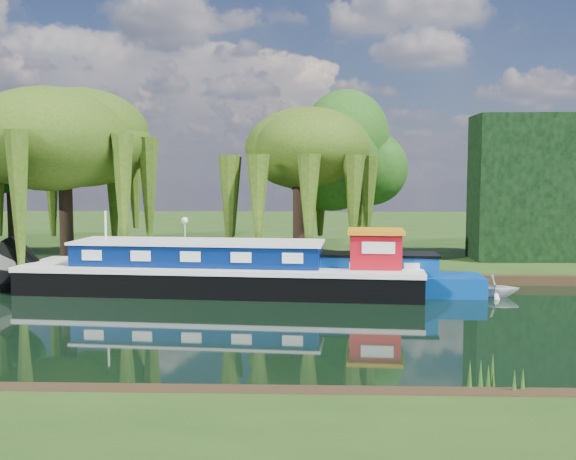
{
  "coord_description": "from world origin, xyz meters",
  "views": [
    {
      "loc": [
        6.86,
        -21.98,
        5.18
      ],
      "look_at": [
        5.96,
        5.41,
        2.8
      ],
      "focal_mm": 40.0,
      "sensor_mm": 36.0,
      "label": 1
    }
  ],
  "objects": [
    {
      "name": "ground",
      "position": [
        0.0,
        0.0,
        0.0
      ],
      "size": [
        120.0,
        120.0,
        0.0
      ],
      "primitive_type": "plane",
      "color": "black"
    },
    {
      "name": "far_bank",
      "position": [
        0.0,
        34.0,
        0.23
      ],
      "size": [
        120.0,
        52.0,
        0.45
      ],
      "primitive_type": "cube",
      "color": "#1C350E",
      "rests_on": "ground"
    },
    {
      "name": "dutch_barge",
      "position": [
        3.12,
        5.89,
        0.92
      ],
      "size": [
        17.79,
        5.36,
        3.7
      ],
      "rotation": [
        0.0,
        0.0,
        -0.08
      ],
      "color": "black",
      "rests_on": "ground"
    },
    {
      "name": "narrowboat",
      "position": [
        7.78,
        5.78,
        0.68
      ],
      "size": [
        13.18,
        2.74,
        1.91
      ],
      "rotation": [
        0.0,
        0.0,
        -0.04
      ],
      "color": "navy",
      "rests_on": "ground"
    },
    {
      "name": "white_cruiser",
      "position": [
        14.8,
        5.25,
        0.0
      ],
      "size": [
        2.34,
        2.16,
        1.02
      ],
      "primitive_type": "imported",
      "rotation": [
        0.0,
        0.0,
        1.28
      ],
      "color": "silver",
      "rests_on": "ground"
    },
    {
      "name": "willow_left",
      "position": [
        -5.83,
        11.03,
        6.78
      ],
      "size": [
        7.28,
        7.28,
        8.72
      ],
      "color": "black",
      "rests_on": "far_bank"
    },
    {
      "name": "willow_right",
      "position": [
        6.37,
        11.66,
        5.88
      ],
      "size": [
        6.11,
        6.11,
        7.44
      ],
      "color": "black",
      "rests_on": "far_bank"
    },
    {
      "name": "tree_far_mid",
      "position": [
        -11.53,
        17.11,
        6.55
      ],
      "size": [
        5.41,
        5.41,
        8.85
      ],
      "color": "black",
      "rests_on": "far_bank"
    },
    {
      "name": "tree_far_right",
      "position": [
        9.47,
        14.18,
        6.0
      ],
      "size": [
        4.92,
        4.92,
        8.06
      ],
      "color": "black",
      "rests_on": "far_bank"
    },
    {
      "name": "conifer_hedge",
      "position": [
        19.0,
        14.0,
        4.45
      ],
      "size": [
        6.0,
        3.0,
        8.0
      ],
      "primitive_type": "cube",
      "color": "black",
      "rests_on": "far_bank"
    },
    {
      "name": "lamppost",
      "position": [
        0.5,
        10.5,
        2.42
      ],
      "size": [
        0.36,
        0.36,
        2.56
      ],
      "color": "silver",
      "rests_on": "far_bank"
    },
    {
      "name": "mooring_posts",
      "position": [
        -0.5,
        8.4,
        0.95
      ],
      "size": [
        19.16,
        0.16,
        1.0
      ],
      "color": "silver",
      "rests_on": "far_bank"
    },
    {
      "name": "reeds_near",
      "position": [
        6.87,
        -7.57,
        0.55
      ],
      "size": [
        33.7,
        1.5,
        1.1
      ],
      "color": "#214913",
      "rests_on": "ground"
    }
  ]
}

